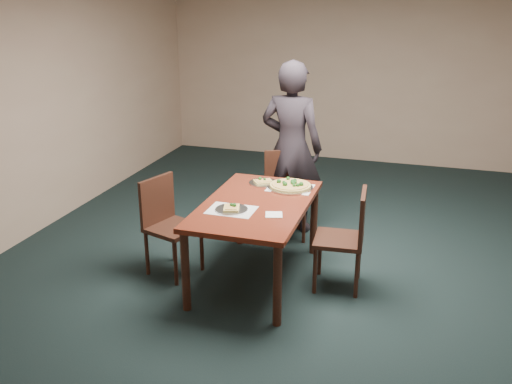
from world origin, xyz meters
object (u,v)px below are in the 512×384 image
(chair_right, at_px, (348,234))
(slice_plate_far, at_px, (263,182))
(chair_far, at_px, (285,189))
(pizza_pan, at_px, (290,186))
(diner, at_px, (291,147))
(slice_plate_near, at_px, (232,209))
(dining_table, at_px, (256,212))
(chair_left, at_px, (167,220))

(chair_right, xyz_separation_m, slice_plate_far, (-0.90, 0.44, 0.25))
(chair_far, distance_m, pizza_pan, 0.69)
(diner, bearing_deg, slice_plate_near, 89.76)
(chair_far, bearing_deg, dining_table, -109.93)
(dining_table, bearing_deg, chair_far, 90.74)
(chair_right, bearing_deg, chair_far, -144.38)
(chair_far, xyz_separation_m, chair_right, (0.83, -0.98, 0.00))
(chair_far, xyz_separation_m, diner, (0.02, 0.19, 0.41))
(diner, height_order, slice_plate_near, diner)
(pizza_pan, height_order, slice_plate_far, pizza_pan)
(chair_left, bearing_deg, pizza_pan, -43.72)
(chair_right, relative_size, slice_plate_far, 3.25)
(pizza_pan, bearing_deg, dining_table, -112.30)
(dining_table, distance_m, chair_far, 1.09)
(chair_left, height_order, pizza_pan, chair_left)
(dining_table, xyz_separation_m, chair_right, (0.81, 0.10, -0.14))
(chair_left, xyz_separation_m, pizza_pan, (1.03, 0.56, 0.26))
(pizza_pan, relative_size, slice_plate_near, 1.54)
(diner, height_order, slice_plate_far, diner)
(chair_right, height_order, slice_plate_far, chair_right)
(dining_table, bearing_deg, chair_left, -174.30)
(slice_plate_near, height_order, slice_plate_far, slice_plate_near)
(pizza_pan, relative_size, slice_plate_far, 1.54)
(chair_right, bearing_deg, diner, -149.76)
(diner, bearing_deg, dining_table, 95.30)
(chair_far, bearing_deg, slice_plate_far, -118.72)
(dining_table, height_order, chair_left, chair_left)
(dining_table, height_order, slice_plate_far, slice_plate_far)
(chair_far, distance_m, chair_right, 1.28)
(chair_right, bearing_deg, slice_plate_near, -75.60)
(chair_far, bearing_deg, slice_plate_near, -116.42)
(chair_right, distance_m, slice_plate_far, 1.03)
(chair_left, bearing_deg, diner, -14.15)
(chair_far, relative_size, chair_right, 1.00)
(diner, bearing_deg, chair_right, 130.23)
(chair_left, distance_m, diner, 1.64)
(chair_far, height_order, slice_plate_near, chair_far)
(diner, xyz_separation_m, pizza_pan, (0.19, -0.79, -0.15))
(dining_table, xyz_separation_m, pizza_pan, (0.19, 0.47, 0.12))
(pizza_pan, distance_m, slice_plate_near, 0.78)
(slice_plate_far, bearing_deg, dining_table, -80.24)
(diner, relative_size, slice_plate_near, 6.63)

